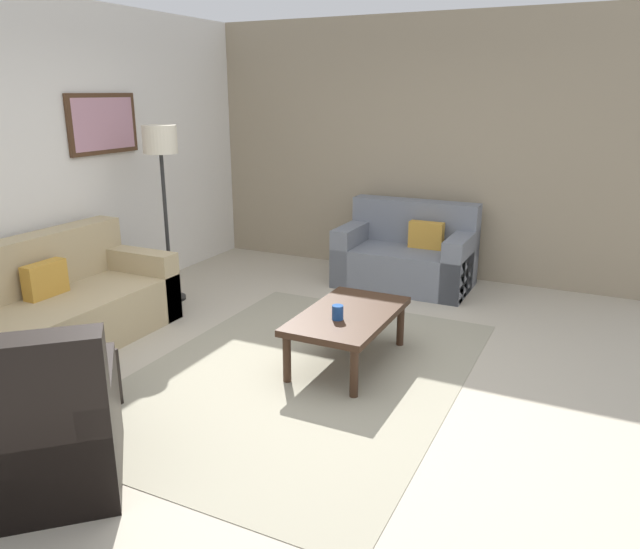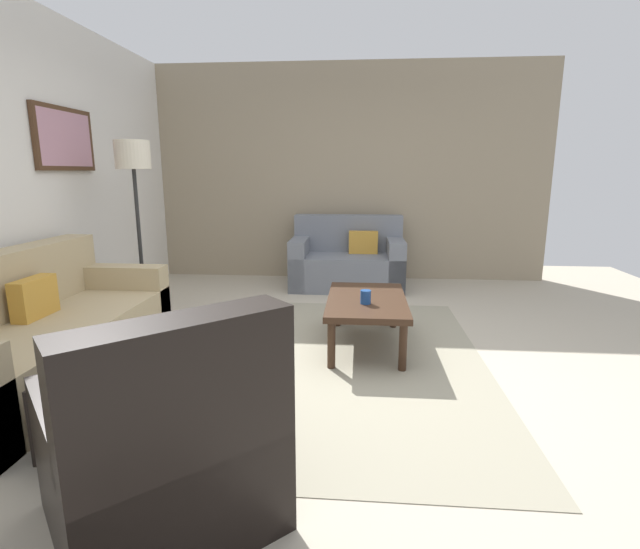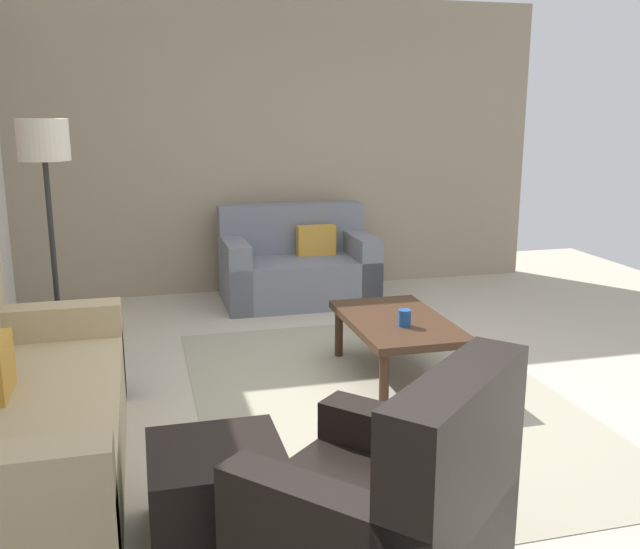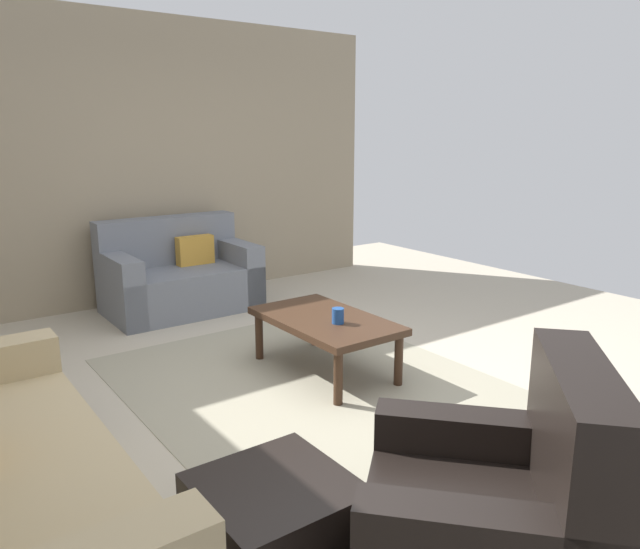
{
  "view_description": "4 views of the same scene",
  "coord_description": "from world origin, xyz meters",
  "px_view_note": "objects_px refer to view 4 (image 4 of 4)",
  "views": [
    {
      "loc": [
        -3.59,
        -1.9,
        2.01
      ],
      "look_at": [
        0.21,
        -0.06,
        0.73
      ],
      "focal_mm": 33.85,
      "sensor_mm": 36.0,
      "label": 1
    },
    {
      "loc": [
        -3.4,
        -0.16,
        1.43
      ],
      "look_at": [
        0.15,
        0.14,
        0.64
      ],
      "focal_mm": 26.37,
      "sensor_mm": 36.0,
      "label": 2
    },
    {
      "loc": [
        -3.92,
        1.4,
        1.78
      ],
      "look_at": [
        0.27,
        0.32,
        0.76
      ],
      "focal_mm": 39.94,
      "sensor_mm": 36.0,
      "label": 3
    },
    {
      "loc": [
        -2.93,
        2.2,
        1.7
      ],
      "look_at": [
        -0.02,
        0.08,
        0.83
      ],
      "focal_mm": 33.71,
      "sensor_mm": 36.0,
      "label": 4
    }
  ],
  "objects_px": {
    "ottoman": "(275,529)",
    "cup": "(338,316)",
    "armchair_leather": "(499,532)",
    "couch_loveseat": "(178,278)",
    "coffee_table": "(325,324)"
  },
  "relations": [
    {
      "from": "armchair_leather",
      "to": "coffee_table",
      "type": "distance_m",
      "value": 2.29
    },
    {
      "from": "couch_loveseat",
      "to": "ottoman",
      "type": "height_order",
      "value": "couch_loveseat"
    },
    {
      "from": "ottoman",
      "to": "couch_loveseat",
      "type": "bearing_deg",
      "value": -17.63
    },
    {
      "from": "cup",
      "to": "armchair_leather",
      "type": "bearing_deg",
      "value": 157.89
    },
    {
      "from": "armchair_leather",
      "to": "cup",
      "type": "relative_size",
      "value": 10.5
    },
    {
      "from": "armchair_leather",
      "to": "coffee_table",
      "type": "bearing_deg",
      "value": -20.84
    },
    {
      "from": "couch_loveseat",
      "to": "armchair_leather",
      "type": "bearing_deg",
      "value": 171.96
    },
    {
      "from": "ottoman",
      "to": "coffee_table",
      "type": "height_order",
      "value": "coffee_table"
    },
    {
      "from": "armchair_leather",
      "to": "ottoman",
      "type": "relative_size",
      "value": 2.02
    },
    {
      "from": "couch_loveseat",
      "to": "cup",
      "type": "relative_size",
      "value": 12.84
    },
    {
      "from": "couch_loveseat",
      "to": "ottoman",
      "type": "xyz_separation_m",
      "value": [
        -3.66,
        1.16,
        -0.1
      ]
    },
    {
      "from": "ottoman",
      "to": "cup",
      "type": "relative_size",
      "value": 5.2
    },
    {
      "from": "ottoman",
      "to": "coffee_table",
      "type": "xyz_separation_m",
      "value": [
        1.53,
        -1.37,
        0.16
      ]
    },
    {
      "from": "couch_loveseat",
      "to": "coffee_table",
      "type": "xyz_separation_m",
      "value": [
        -2.12,
        -0.21,
        0.06
      ]
    },
    {
      "from": "ottoman",
      "to": "cup",
      "type": "distance_m",
      "value": 1.95
    }
  ]
}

